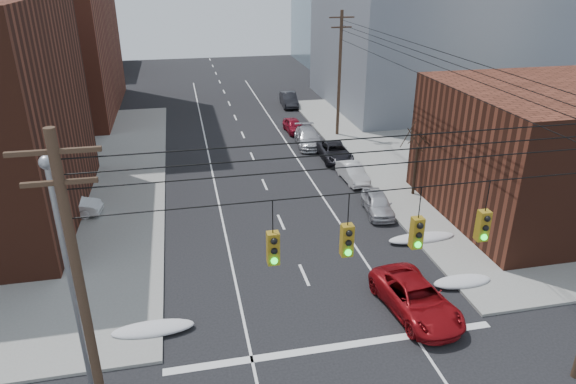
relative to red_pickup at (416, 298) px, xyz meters
name	(u,v)px	position (x,y,z in m)	size (l,w,h in m)	color
sidewalk_ne	(564,145)	(22.80, 19.00, -0.66)	(40.00, 40.00, 0.15)	gray
building_brick_far	(29,28)	(-30.20, 66.00, 5.27)	(22.00, 18.00, 12.00)	#472015
building_storefront	(574,151)	(13.80, 8.00, 3.27)	(16.00, 12.00, 8.00)	#472015
utility_pole_left	(85,310)	(-12.70, -5.00, 5.05)	(2.20, 0.28, 11.00)	#473323
utility_pole_far	(340,72)	(4.30, 26.00, 5.05)	(2.20, 0.28, 11.00)	#473323
traffic_signals	(383,235)	(-4.11, -5.03, 6.43)	(17.00, 0.42, 2.02)	black
street_light	(67,265)	(-13.70, -2.00, 4.81)	(0.44, 0.44, 9.32)	gray
bare_tree	(416,164)	(5.38, 12.00, 1.59)	(2.09, 2.20, 4.93)	black
snow_nw	(153,329)	(-11.60, 1.00, -0.52)	(3.50, 1.08, 0.42)	silver
snow_ne	(462,281)	(3.20, 1.50, -0.52)	(3.00, 1.08, 0.42)	silver
snow_east_far	(422,238)	(3.20, 6.00, -0.52)	(4.00, 1.08, 0.42)	silver
red_pickup	(416,298)	(0.00, 0.00, 0.00)	(2.44, 5.28, 1.47)	maroon
parked_car_a	(378,204)	(2.03, 9.97, -0.07)	(1.56, 3.88, 1.32)	silver
parked_car_b	(353,173)	(2.20, 15.35, -0.10)	(1.35, 3.86, 1.27)	silver
parked_car_c	(335,152)	(2.20, 19.87, -0.07)	(2.21, 4.79, 1.33)	black
parked_car_d	(308,138)	(0.96, 23.78, -0.01)	(2.02, 4.96, 1.44)	#B8B8BD
parked_car_e	(294,126)	(0.60, 27.86, -0.11)	(1.48, 3.68, 1.25)	maroon
parked_car_f	(289,99)	(2.20, 37.43, 0.02)	(1.59, 4.56, 1.50)	black
lot_car_a	(68,206)	(-17.01, 13.35, 0.07)	(1.39, 4.00, 1.32)	silver
lot_car_b	(57,173)	(-18.72, 19.38, 0.07)	(2.17, 4.71, 1.31)	#9E9EA2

